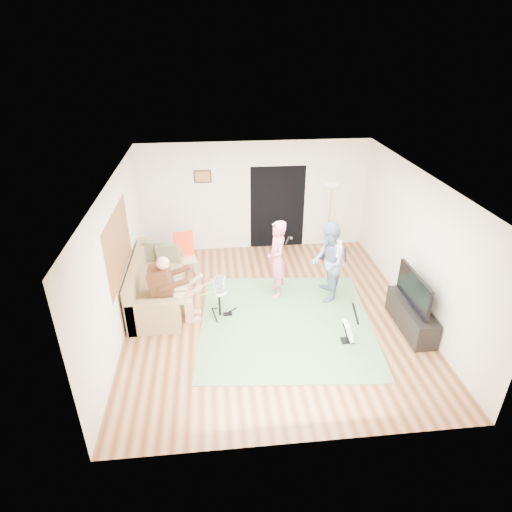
{
  "coord_description": "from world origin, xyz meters",
  "views": [
    {
      "loc": [
        -1.02,
        -6.85,
        4.88
      ],
      "look_at": [
        -0.27,
        0.3,
        1.13
      ],
      "focal_mm": 30.0,
      "sensor_mm": 36.0,
      "label": 1
    }
  ],
  "objects_px": {
    "dining_chair": "(186,262)",
    "tv_cabinet": "(411,316)",
    "guitarist": "(328,262)",
    "television": "(414,289)",
    "torchiere_lamp": "(330,208)",
    "guitar_spare": "(349,331)",
    "singer": "(277,259)",
    "sofa": "(154,288)",
    "drum_kit": "(220,302)"
  },
  "relations": [
    {
      "from": "torchiere_lamp",
      "to": "dining_chair",
      "type": "distance_m",
      "value": 3.52
    },
    {
      "from": "drum_kit",
      "to": "tv_cabinet",
      "type": "xyz_separation_m",
      "value": [
        3.5,
        -0.75,
        -0.07
      ]
    },
    {
      "from": "drum_kit",
      "to": "guitar_spare",
      "type": "relative_size",
      "value": 0.89
    },
    {
      "from": "guitar_spare",
      "to": "torchiere_lamp",
      "type": "height_order",
      "value": "torchiere_lamp"
    },
    {
      "from": "guitarist",
      "to": "television",
      "type": "height_order",
      "value": "guitarist"
    },
    {
      "from": "guitarist",
      "to": "tv_cabinet",
      "type": "distance_m",
      "value": 1.85
    },
    {
      "from": "singer",
      "to": "guitarist",
      "type": "relative_size",
      "value": 0.99
    },
    {
      "from": "sofa",
      "to": "drum_kit",
      "type": "relative_size",
      "value": 3.14
    },
    {
      "from": "drum_kit",
      "to": "guitar_spare",
      "type": "xyz_separation_m",
      "value": [
        2.24,
        -1.03,
        -0.09
      ]
    },
    {
      "from": "sofa",
      "to": "guitar_spare",
      "type": "distance_m",
      "value": 3.92
    },
    {
      "from": "singer",
      "to": "guitar_spare",
      "type": "xyz_separation_m",
      "value": [
        1.04,
        -1.7,
        -0.59
      ]
    },
    {
      "from": "sofa",
      "to": "guitarist",
      "type": "height_order",
      "value": "guitarist"
    },
    {
      "from": "sofa",
      "to": "television",
      "type": "height_order",
      "value": "television"
    },
    {
      "from": "guitar_spare",
      "to": "dining_chair",
      "type": "bearing_deg",
      "value": 138.16
    },
    {
      "from": "torchiere_lamp",
      "to": "drum_kit",
      "type": "bearing_deg",
      "value": -140.69
    },
    {
      "from": "singer",
      "to": "dining_chair",
      "type": "height_order",
      "value": "singer"
    },
    {
      "from": "tv_cabinet",
      "to": "guitarist",
      "type": "bearing_deg",
      "value": 138.3
    },
    {
      "from": "sofa",
      "to": "television",
      "type": "relative_size",
      "value": 1.92
    },
    {
      "from": "dining_chair",
      "to": "singer",
      "type": "bearing_deg",
      "value": -35.89
    },
    {
      "from": "guitarist",
      "to": "dining_chair",
      "type": "bearing_deg",
      "value": -103.81
    },
    {
      "from": "torchiere_lamp",
      "to": "guitar_spare",
      "type": "bearing_deg",
      "value": -97.54
    },
    {
      "from": "guitar_spare",
      "to": "dining_chair",
      "type": "distance_m",
      "value": 3.93
    },
    {
      "from": "singer",
      "to": "television",
      "type": "xyz_separation_m",
      "value": [
        2.25,
        -1.42,
        0.03
      ]
    },
    {
      "from": "tv_cabinet",
      "to": "dining_chair",
      "type": "bearing_deg",
      "value": 150.83
    },
    {
      "from": "guitar_spare",
      "to": "dining_chair",
      "type": "relative_size",
      "value": 0.8
    },
    {
      "from": "guitarist",
      "to": "tv_cabinet",
      "type": "bearing_deg",
      "value": 56.62
    },
    {
      "from": "drum_kit",
      "to": "dining_chair",
      "type": "bearing_deg",
      "value": 113.39
    },
    {
      "from": "sofa",
      "to": "torchiere_lamp",
      "type": "relative_size",
      "value": 1.24
    },
    {
      "from": "torchiere_lamp",
      "to": "tv_cabinet",
      "type": "relative_size",
      "value": 1.34
    },
    {
      "from": "guitarist",
      "to": "torchiere_lamp",
      "type": "xyz_separation_m",
      "value": [
        0.47,
        1.76,
        0.46
      ]
    },
    {
      "from": "singer",
      "to": "guitar_spare",
      "type": "height_order",
      "value": "singer"
    },
    {
      "from": "sofa",
      "to": "guitar_spare",
      "type": "relative_size",
      "value": 2.8
    },
    {
      "from": "sofa",
      "to": "dining_chair",
      "type": "bearing_deg",
      "value": 56.79
    },
    {
      "from": "dining_chair",
      "to": "tv_cabinet",
      "type": "xyz_separation_m",
      "value": [
        4.19,
        -2.34,
        -0.12
      ]
    },
    {
      "from": "drum_kit",
      "to": "guitarist",
      "type": "bearing_deg",
      "value": 10.88
    },
    {
      "from": "tv_cabinet",
      "to": "television",
      "type": "distance_m",
      "value": 0.6
    },
    {
      "from": "drum_kit",
      "to": "singer",
      "type": "distance_m",
      "value": 1.46
    },
    {
      "from": "sofa",
      "to": "guitarist",
      "type": "distance_m",
      "value": 3.54
    },
    {
      "from": "singer",
      "to": "dining_chair",
      "type": "relative_size",
      "value": 1.59
    },
    {
      "from": "torchiere_lamp",
      "to": "guitarist",
      "type": "bearing_deg",
      "value": -105.02
    },
    {
      "from": "tv_cabinet",
      "to": "television",
      "type": "bearing_deg",
      "value": -180.0
    },
    {
      "from": "dining_chair",
      "to": "tv_cabinet",
      "type": "distance_m",
      "value": 4.8
    },
    {
      "from": "sofa",
      "to": "guitarist",
      "type": "relative_size",
      "value": 1.4
    },
    {
      "from": "torchiere_lamp",
      "to": "television",
      "type": "height_order",
      "value": "torchiere_lamp"
    },
    {
      "from": "drum_kit",
      "to": "dining_chair",
      "type": "xyz_separation_m",
      "value": [
        -0.69,
        1.59,
        0.05
      ]
    },
    {
      "from": "guitarist",
      "to": "torchiere_lamp",
      "type": "relative_size",
      "value": 0.88
    },
    {
      "from": "guitar_spare",
      "to": "tv_cabinet",
      "type": "bearing_deg",
      "value": 12.47
    },
    {
      "from": "guitar_spare",
      "to": "sofa",
      "type": "bearing_deg",
      "value": 154.64
    },
    {
      "from": "singer",
      "to": "television",
      "type": "relative_size",
      "value": 1.36
    },
    {
      "from": "singer",
      "to": "torchiere_lamp",
      "type": "bearing_deg",
      "value": 131.31
    }
  ]
}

